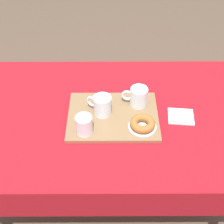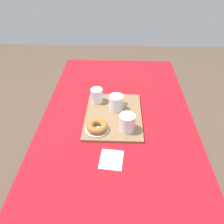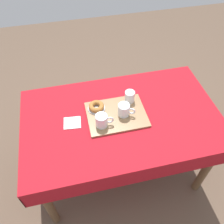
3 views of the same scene
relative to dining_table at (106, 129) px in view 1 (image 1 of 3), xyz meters
name	(u,v)px [view 1 (image 1 of 3)]	position (x,y,z in m)	size (l,w,h in m)	color
ground_plane	(108,199)	(0.00, 0.00, -0.67)	(6.00, 6.00, 0.00)	brown
dining_table	(106,129)	(0.00, 0.00, 0.00)	(1.44, 0.88, 0.77)	#A8141E
serving_tray	(113,116)	(-0.03, 0.02, 0.11)	(0.43, 0.32, 0.02)	olive
tea_mug_left	(102,106)	(0.02, 0.01, 0.17)	(0.12, 0.09, 0.10)	white
tea_mug_right	(138,97)	(-0.16, -0.05, 0.17)	(0.13, 0.08, 0.10)	white
water_glass_near	(84,125)	(0.09, 0.13, 0.16)	(0.07, 0.07, 0.09)	white
donut_plate_left	(142,127)	(-0.17, 0.11, 0.12)	(0.13, 0.13, 0.01)	silver
sugar_donut_left	(143,124)	(-0.17, 0.11, 0.15)	(0.11, 0.11, 0.04)	#A3662D
paper_napkin	(181,116)	(-0.36, 0.02, 0.11)	(0.12, 0.11, 0.01)	white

